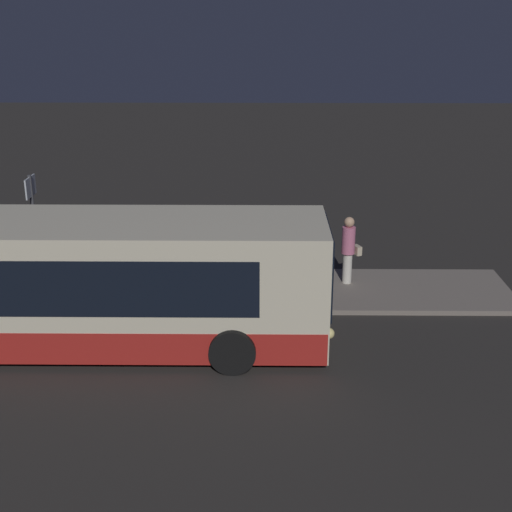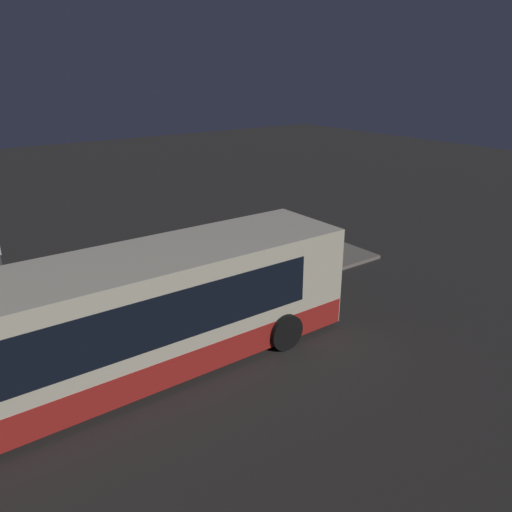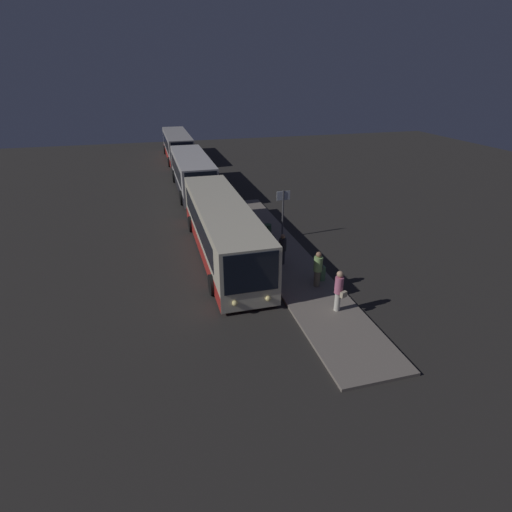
{
  "view_description": "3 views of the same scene",
  "coord_description": "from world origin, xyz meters",
  "views": [
    {
      "loc": [
        3.57,
        -14.18,
        7.16
      ],
      "look_at": [
        3.42,
        0.62,
        1.87
      ],
      "focal_mm": 50.0,
      "sensor_mm": 36.0,
      "label": 1
    },
    {
      "loc": [
        -4.27,
        -9.87,
        6.79
      ],
      "look_at": [
        3.42,
        0.62,
        1.87
      ],
      "focal_mm": 35.0,
      "sensor_mm": 36.0,
      "label": 2
    },
    {
      "loc": [
        18.44,
        -3.48,
        9.18
      ],
      "look_at": [
        3.42,
        0.62,
        1.87
      ],
      "focal_mm": 28.0,
      "sensor_mm": 36.0,
      "label": 3
    }
  ],
  "objects": [
    {
      "name": "ground",
      "position": [
        0.0,
        0.0,
        0.0
      ],
      "size": [
        80.0,
        80.0,
        0.0
      ],
      "primitive_type": "plane",
      "color": "#2B2826"
    },
    {
      "name": "sign_post",
      "position": [
        -2.51,
        3.86,
        1.93
      ],
      "size": [
        0.1,
        0.79,
        2.79
      ],
      "color": "#4C4C51",
      "rests_on": "platform"
    },
    {
      "name": "passenger_boarding",
      "position": [
        1.05,
        2.66,
        1.0
      ],
      "size": [
        0.63,
        0.55,
        1.62
      ],
      "rotation": [
        0.0,
        0.0,
        1.05
      ],
      "color": "#2D2D33",
      "rests_on": "platform"
    },
    {
      "name": "passenger_waiting",
      "position": [
        3.68,
        3.45,
        1.05
      ],
      "size": [
        0.65,
        0.64,
        1.72
      ],
      "rotation": [
        0.0,
        0.0,
        0.84
      ],
      "color": "#6B604C",
      "rests_on": "platform"
    },
    {
      "name": "passenger_with_bags",
      "position": [
        5.81,
        3.44,
        1.12
      ],
      "size": [
        0.6,
        0.49,
        1.81
      ],
      "rotation": [
        0.0,
        0.0,
        -1.18
      ],
      "color": "silver",
      "rests_on": "platform"
    },
    {
      "name": "suitcase",
      "position": [
        3.13,
        3.9,
        0.48
      ],
      "size": [
        0.46,
        0.22,
        0.95
      ],
      "color": "#598C59",
      "rests_on": "platform"
    },
    {
      "name": "bus_lead",
      "position": [
        -1.26,
        0.02,
        1.41
      ],
      "size": [
        12.41,
        2.85,
        2.85
      ],
      "color": "beige",
      "rests_on": "ground"
    },
    {
      "name": "platform",
      "position": [
        0.0,
        3.02,
        0.06
      ],
      "size": [
        20.0,
        2.84,
        0.13
      ],
      "color": "slate",
      "rests_on": "ground"
    },
    {
      "name": "trash_bin",
      "position": [
        -2.91,
        3.07,
        0.45
      ],
      "size": [
        0.44,
        0.44,
        0.65
      ],
      "color": "#2D4C33",
      "rests_on": "platform"
    }
  ]
}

